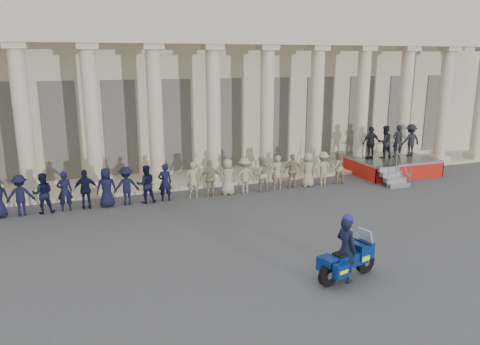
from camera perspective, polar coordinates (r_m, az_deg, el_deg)
ground at (r=14.18m, az=1.33°, el=-9.94°), size 90.00×90.00×0.00m
building at (r=27.27m, az=-10.16°, el=11.08°), size 40.00×12.50×9.00m
officer_rank at (r=19.20m, az=-10.88°, el=-1.35°), size 18.18×0.59×1.55m
reviewing_stand at (r=24.74m, az=18.18°, el=2.72°), size 3.97×3.88×2.43m
motorcycle at (r=12.81m, az=13.05°, el=-10.30°), size 1.96×1.01×1.28m
rider at (r=12.59m, az=12.80°, el=-8.93°), size 0.56×0.72×1.84m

